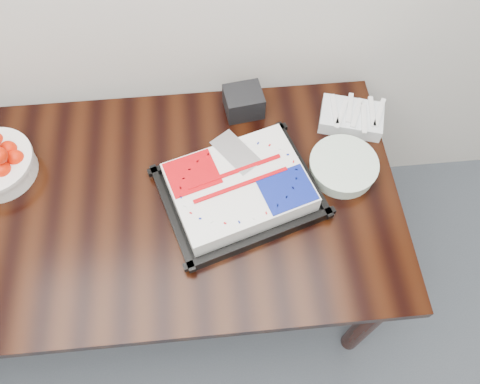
{
  "coord_description": "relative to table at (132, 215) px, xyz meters",
  "views": [
    {
      "loc": [
        0.31,
        1.25,
        2.11
      ],
      "look_at": [
        0.37,
        1.96,
        0.83
      ],
      "focal_mm": 35.0,
      "sensor_mm": 36.0,
      "label": 1
    }
  ],
  "objects": [
    {
      "name": "table",
      "position": [
        0.0,
        0.0,
        0.0
      ],
      "size": [
        1.8,
        0.9,
        0.75
      ],
      "color": "black",
      "rests_on": "ground"
    },
    {
      "name": "cake_tray",
      "position": [
        0.37,
        -0.01,
        0.13
      ],
      "size": [
        0.57,
        0.5,
        0.1
      ],
      "color": "black",
      "rests_on": "table"
    },
    {
      "name": "plate_stack",
      "position": [
        0.73,
        0.06,
        0.11
      ],
      "size": [
        0.23,
        0.23,
        0.06
      ],
      "color": "white",
      "rests_on": "table"
    },
    {
      "name": "fork_bag",
      "position": [
        0.8,
        0.26,
        0.12
      ],
      "size": [
        0.25,
        0.2,
        0.06
      ],
      "color": "silver",
      "rests_on": "table"
    },
    {
      "name": "napkin_box",
      "position": [
        0.42,
        0.35,
        0.13
      ],
      "size": [
        0.15,
        0.13,
        0.1
      ],
      "primitive_type": "cube",
      "rotation": [
        0.0,
        0.0,
        0.13
      ],
      "color": "black",
      "rests_on": "table"
    }
  ]
}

